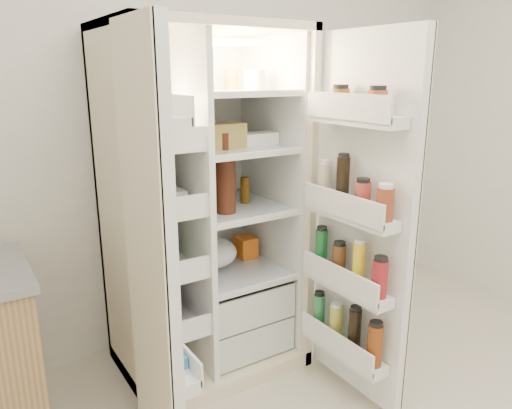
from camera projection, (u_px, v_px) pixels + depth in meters
wall_back at (193, 113)px, 2.79m from camera, size 4.00×0.02×2.70m
refrigerator at (203, 232)px, 2.61m from camera, size 0.92×0.70×1.80m
freezer_door at (152, 261)px, 1.81m from camera, size 0.15×0.40×1.72m
fridge_door at (360, 228)px, 2.25m from camera, size 0.17×0.58×1.72m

